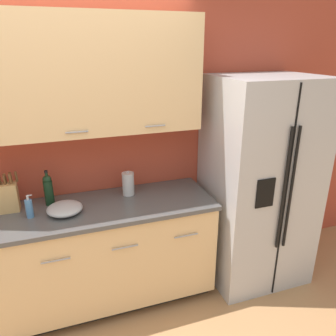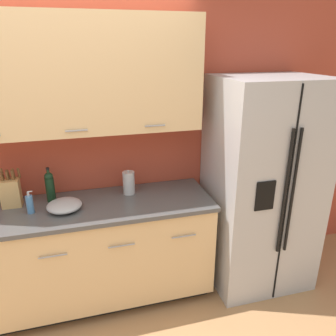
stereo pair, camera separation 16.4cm
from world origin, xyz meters
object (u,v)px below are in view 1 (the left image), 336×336
Objects in this scene: wine_bottle at (48,189)px; mixing_bowl at (65,209)px; knife_block at (8,196)px; refrigerator at (258,183)px; steel_canister at (128,184)px; soap_dispenser at (29,208)px.

mixing_bowl is (0.11, -0.19, -0.09)m from wine_bottle.
knife_block is at bearing -177.06° from wine_bottle.
refrigerator reaches higher than knife_block.
wine_bottle is (-1.80, 0.22, 0.11)m from refrigerator.
refrigerator reaches higher than steel_canister.
mixing_bowl is at bearing -23.97° from knife_block.
refrigerator is 1.70m from mixing_bowl.
mixing_bowl is (-1.70, 0.03, 0.02)m from refrigerator.
refrigerator is 7.13× the size of mixing_bowl.
steel_canister is (0.64, -0.02, -0.03)m from wine_bottle.
refrigerator is 1.18m from steel_canister.
steel_canister is (0.78, 0.15, 0.03)m from soap_dispenser.
knife_block is 1.51× the size of steel_canister.
knife_block is at bearing 133.64° from soap_dispenser.
refrigerator reaches higher than mixing_bowl.
refrigerator is 10.51× the size of soap_dispenser.
soap_dispenser is (0.15, -0.16, -0.05)m from knife_block.
knife_block reaches higher than mixing_bowl.
mixing_bowl is (0.40, -0.18, -0.08)m from knife_block.
knife_block is 1.78× the size of soap_dispenser.
wine_bottle reaches higher than mixing_bowl.
knife_block is 0.44m from mixing_bowl.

